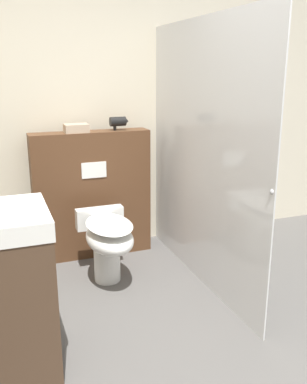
% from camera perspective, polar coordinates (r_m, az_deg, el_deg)
% --- Properties ---
extents(wall_back, '(8.00, 0.06, 2.50)m').
position_cam_1_polar(wall_back, '(4.08, -6.02, 9.88)').
color(wall_back, beige).
rests_on(wall_back, ground_plane).
extents(partition_panel, '(1.06, 0.22, 1.16)m').
position_cam_1_polar(partition_panel, '(3.95, -8.16, -0.35)').
color(partition_panel, '#51331E').
rests_on(partition_panel, ground_plane).
extents(shower_glass, '(0.04, 1.92, 2.06)m').
position_cam_1_polar(shower_glass, '(3.36, 6.35, 4.76)').
color(shower_glass, silver).
rests_on(shower_glass, ground_plane).
extents(toilet, '(0.40, 0.65, 0.56)m').
position_cam_1_polar(toilet, '(3.45, -6.11, -6.39)').
color(toilet, white).
rests_on(toilet, ground_plane).
extents(hair_drier, '(0.17, 0.08, 0.12)m').
position_cam_1_polar(hair_drier, '(3.87, -4.65, 9.34)').
color(hair_drier, black).
rests_on(hair_drier, partition_panel).
extents(folded_towel, '(0.20, 0.15, 0.07)m').
position_cam_1_polar(folded_towel, '(3.79, -10.27, 8.37)').
color(folded_towel, tan).
rests_on(folded_towel, partition_panel).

